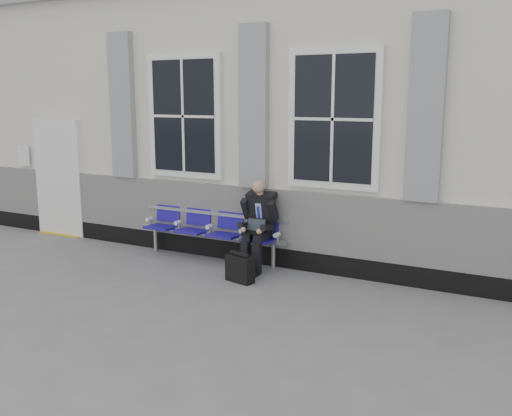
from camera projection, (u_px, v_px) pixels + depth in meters
The scene contains 5 objects.
ground at pixel (264, 301), 7.24m from camera, with size 70.00×70.00×0.00m, color slate.
station_building at pixel (354, 116), 9.84m from camera, with size 14.40×4.40×4.49m.
bench at pixel (212, 226), 9.02m from camera, with size 2.60×0.47×0.91m.
businessman at pixel (259, 221), 8.46m from camera, with size 0.54×0.72×1.36m.
briefcase at pixel (240, 268), 7.97m from camera, with size 0.45×0.27×0.43m.
Camera 1 is at (3.10, -6.14, 2.56)m, focal length 40.00 mm.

